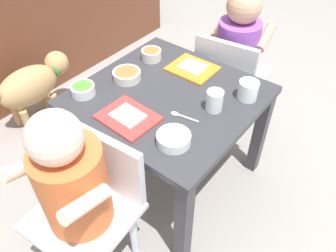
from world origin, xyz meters
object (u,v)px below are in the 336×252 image
seated_child_left (76,184)px  cereal_bowl_left_side (151,54)px  cereal_bowl_right_side (127,75)px  veggie_bowl_far (174,138)px  water_cup_left (248,91)px  food_tray_left (128,117)px  food_tray_right (193,68)px  spoon_by_left_tray (182,116)px  dining_table (168,110)px  seated_child_right (236,49)px  veggie_bowl_near (83,90)px  water_cup_right (214,102)px  dog (33,84)px

seated_child_left → cereal_bowl_left_side: size_ratio=8.62×
cereal_bowl_right_side → veggie_bowl_far: bearing=-114.9°
water_cup_left → cereal_bowl_left_side: 0.42m
food_tray_left → cereal_bowl_right_side: size_ratio=1.81×
food_tray_right → water_cup_left: (-0.03, -0.25, 0.02)m
seated_child_left → cereal_bowl_right_side: (0.43, 0.21, 0.03)m
spoon_by_left_tray → dining_table: bearing=58.3°
seated_child_right → veggie_bowl_near: (-0.63, 0.25, 0.04)m
dining_table → spoon_by_left_tray: 0.15m
food_tray_right → cereal_bowl_left_side: (-0.04, 0.17, 0.02)m
food_tray_left → water_cup_right: water_cup_right is taller
spoon_by_left_tray → water_cup_left: bearing=-28.5°
food_tray_left → spoon_by_left_tray: food_tray_left is taller
food_tray_left → seated_child_right: bearing=-3.5°
food_tray_left → veggie_bowl_far: 0.18m
water_cup_left → dog: bearing=104.7°
seated_child_right → spoon_by_left_tray: seated_child_right is taller
dog → cereal_bowl_left_side: 0.64m
veggie_bowl_far → veggie_bowl_near: size_ratio=1.23×
food_tray_right → cereal_bowl_left_side: cereal_bowl_left_side is taller
dining_table → veggie_bowl_near: veggie_bowl_near is taller
dog → cereal_bowl_right_side: size_ratio=3.97×
food_tray_left → food_tray_right: 0.36m
veggie_bowl_near → food_tray_right: bearing=-30.1°
seated_child_left → veggie_bowl_far: size_ratio=6.61×
veggie_bowl_far → spoon_by_left_tray: 0.12m
water_cup_right → dining_table: bearing=100.0°
seated_child_right → water_cup_left: (-0.30, -0.21, 0.05)m
seated_child_right → veggie_bowl_far: bearing=-167.1°
seated_child_right → cereal_bowl_right_side: bearing=157.9°
seated_child_left → veggie_bowl_far: (0.28, -0.12, 0.03)m
veggie_bowl_far → food_tray_right: bearing=27.0°
dining_table → cereal_bowl_left_side: cereal_bowl_left_side is taller
dog → food_tray_left: (-0.08, -0.71, 0.23)m
cereal_bowl_left_side → water_cup_right: bearing=-106.8°
dining_table → food_tray_right: 0.20m
seated_child_left → dining_table: bearing=4.9°
dog → water_cup_left: bearing=-75.3°
cereal_bowl_right_side → seated_child_left: bearing=-153.6°
seated_child_left → cereal_bowl_left_side: seated_child_left is taller
dining_table → spoon_by_left_tray: (-0.07, -0.11, 0.07)m
seated_child_right → veggie_bowl_near: bearing=158.6°
cereal_bowl_right_side → spoon_by_left_tray: 0.29m
dining_table → water_cup_left: (0.15, -0.23, 0.10)m
cereal_bowl_left_side → veggie_bowl_near: (-0.32, 0.04, -0.00)m
water_cup_right → food_tray_right: bearing=51.8°
cereal_bowl_right_side → cereal_bowl_left_side: size_ratio=1.31×
food_tray_right → veggie_bowl_near: size_ratio=2.06×
dining_table → veggie_bowl_far: (-0.18, -0.16, 0.09)m
water_cup_right → cereal_bowl_left_side: 0.38m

